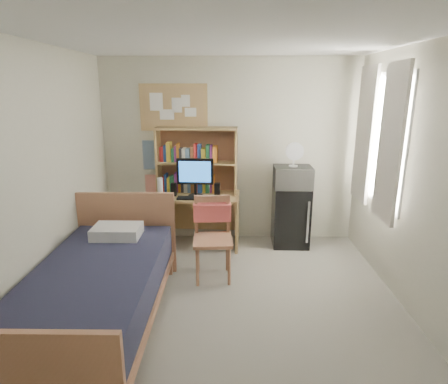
{
  "coord_description": "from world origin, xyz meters",
  "views": [
    {
      "loc": [
        0.0,
        -3.22,
        2.18
      ],
      "look_at": [
        -0.07,
        1.2,
        0.95
      ],
      "focal_mm": 30.0,
      "sensor_mm": 36.0,
      "label": 1
    }
  ],
  "objects_px": {
    "bed": "(97,298)",
    "desk_chair": "(213,240)",
    "desk": "(197,220)",
    "microwave": "(293,177)",
    "bulletin_board": "(174,107)",
    "speaker_right": "(217,190)",
    "speaker_left": "(174,190)",
    "desk_fan": "(294,156)",
    "mini_fridge": "(290,216)",
    "monitor": "(195,177)"
  },
  "relations": [
    {
      "from": "bed",
      "to": "desk_chair",
      "type": "bearing_deg",
      "value": 43.33
    },
    {
      "from": "desk",
      "to": "microwave",
      "type": "distance_m",
      "value": 1.47
    },
    {
      "from": "bulletin_board",
      "to": "speaker_right",
      "type": "xyz_separation_m",
      "value": [
        0.61,
        -0.38,
        -1.08
      ]
    },
    {
      "from": "desk",
      "to": "microwave",
      "type": "height_order",
      "value": "microwave"
    },
    {
      "from": "microwave",
      "to": "speaker_left",
      "type": "bearing_deg",
      "value": -176.51
    },
    {
      "from": "speaker_left",
      "to": "desk",
      "type": "bearing_deg",
      "value": 11.31
    },
    {
      "from": "speaker_right",
      "to": "microwave",
      "type": "bearing_deg",
      "value": 8.44
    },
    {
      "from": "bulletin_board",
      "to": "desk_fan",
      "type": "distance_m",
      "value": 1.78
    },
    {
      "from": "bulletin_board",
      "to": "desk_fan",
      "type": "relative_size",
      "value": 3.13
    },
    {
      "from": "bed",
      "to": "speaker_left",
      "type": "height_order",
      "value": "speaker_left"
    },
    {
      "from": "mini_fridge",
      "to": "speaker_right",
      "type": "xyz_separation_m",
      "value": [
        -1.04,
        -0.12,
        0.41
      ]
    },
    {
      "from": "desk_fan",
      "to": "speaker_right",
      "type": "bearing_deg",
      "value": -173.43
    },
    {
      "from": "speaker_right",
      "to": "speaker_left",
      "type": "bearing_deg",
      "value": -180.0
    },
    {
      "from": "bed",
      "to": "microwave",
      "type": "height_order",
      "value": "microwave"
    },
    {
      "from": "bulletin_board",
      "to": "bed",
      "type": "relative_size",
      "value": 0.42
    },
    {
      "from": "desk",
      "to": "mini_fridge",
      "type": "xyz_separation_m",
      "value": [
        1.33,
        0.05,
        0.05
      ]
    },
    {
      "from": "mini_fridge",
      "to": "speaker_left",
      "type": "distance_m",
      "value": 1.69
    },
    {
      "from": "bed",
      "to": "microwave",
      "type": "xyz_separation_m",
      "value": [
        2.09,
        1.98,
        0.69
      ]
    },
    {
      "from": "bulletin_board",
      "to": "microwave",
      "type": "distance_m",
      "value": 1.91
    },
    {
      "from": "desk_chair",
      "to": "speaker_right",
      "type": "height_order",
      "value": "desk_chair"
    },
    {
      "from": "bed",
      "to": "speaker_left",
      "type": "distance_m",
      "value": 2.03
    },
    {
      "from": "bulletin_board",
      "to": "mini_fridge",
      "type": "bearing_deg",
      "value": -8.74
    },
    {
      "from": "desk_chair",
      "to": "mini_fridge",
      "type": "distance_m",
      "value": 1.48
    },
    {
      "from": "mini_fridge",
      "to": "bed",
      "type": "height_order",
      "value": "mini_fridge"
    },
    {
      "from": "microwave",
      "to": "desk_fan",
      "type": "relative_size",
      "value": 1.7
    },
    {
      "from": "bed",
      "to": "monitor",
      "type": "relative_size",
      "value": 4.21
    },
    {
      "from": "bulletin_board",
      "to": "monitor",
      "type": "distance_m",
      "value": 1.03
    },
    {
      "from": "monitor",
      "to": "speaker_right",
      "type": "relative_size",
      "value": 2.83
    },
    {
      "from": "bulletin_board",
      "to": "mini_fridge",
      "type": "relative_size",
      "value": 1.11
    },
    {
      "from": "desk_chair",
      "to": "desk",
      "type": "bearing_deg",
      "value": 101.76
    },
    {
      "from": "bed",
      "to": "speaker_right",
      "type": "xyz_separation_m",
      "value": [
        1.06,
        1.88,
        0.53
      ]
    },
    {
      "from": "desk_chair",
      "to": "speaker_left",
      "type": "bearing_deg",
      "value": 117.83
    },
    {
      "from": "desk_chair",
      "to": "speaker_left",
      "type": "height_order",
      "value": "desk_chair"
    },
    {
      "from": "bulletin_board",
      "to": "desk",
      "type": "xyz_separation_m",
      "value": [
        0.32,
        -0.3,
        -1.55
      ]
    },
    {
      "from": "monitor",
      "to": "microwave",
      "type": "relative_size",
      "value": 1.03
    },
    {
      "from": "speaker_left",
      "to": "desk_fan",
      "type": "xyz_separation_m",
      "value": [
        1.64,
        0.07,
        0.46
      ]
    },
    {
      "from": "desk_chair",
      "to": "speaker_right",
      "type": "distance_m",
      "value": 0.97
    },
    {
      "from": "bed",
      "to": "monitor",
      "type": "xyz_separation_m",
      "value": [
        0.76,
        1.9,
        0.7
      ]
    },
    {
      "from": "mini_fridge",
      "to": "speaker_right",
      "type": "relative_size",
      "value": 4.55
    },
    {
      "from": "bed",
      "to": "desk_fan",
      "type": "height_order",
      "value": "desk_fan"
    },
    {
      "from": "mini_fridge",
      "to": "desk_fan",
      "type": "distance_m",
      "value": 0.87
    },
    {
      "from": "bulletin_board",
      "to": "monitor",
      "type": "relative_size",
      "value": 1.78
    },
    {
      "from": "desk_chair",
      "to": "speaker_right",
      "type": "relative_size",
      "value": 5.22
    },
    {
      "from": "speaker_right",
      "to": "mini_fridge",
      "type": "bearing_deg",
      "value": 9.53
    },
    {
      "from": "monitor",
      "to": "desk_chair",
      "type": "bearing_deg",
      "value": -70.48
    },
    {
      "from": "monitor",
      "to": "bed",
      "type": "bearing_deg",
      "value": -108.94
    },
    {
      "from": "bulletin_board",
      "to": "speaker_left",
      "type": "relative_size",
      "value": 5.37
    },
    {
      "from": "desk_chair",
      "to": "desk_fan",
      "type": "bearing_deg",
      "value": 39.67
    },
    {
      "from": "bulletin_board",
      "to": "speaker_right",
      "type": "bearing_deg",
      "value": -31.58
    },
    {
      "from": "mini_fridge",
      "to": "speaker_left",
      "type": "relative_size",
      "value": 4.84
    }
  ]
}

